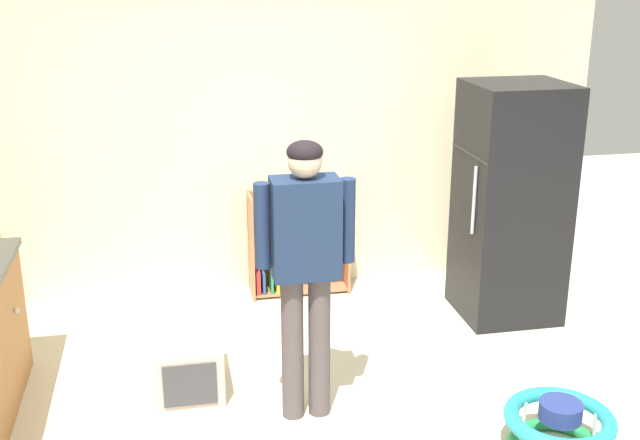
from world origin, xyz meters
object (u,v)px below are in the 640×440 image
at_px(baby_walker, 559,429).
at_px(refrigerator, 511,203).
at_px(standing_person, 305,257).
at_px(bookshelf, 292,248).
at_px(pet_carrier, 188,363).

bearing_deg(baby_walker, refrigerator, 75.26).
relative_size(refrigerator, standing_person, 1.06).
bearing_deg(baby_walker, standing_person, 152.48).
bearing_deg(standing_person, baby_walker, -27.52).
distance_m(refrigerator, standing_person, 2.09).
xyz_separation_m(bookshelf, baby_walker, (1.07, -2.53, -0.22)).
bearing_deg(pet_carrier, bookshelf, 57.75).
distance_m(baby_walker, pet_carrier, 2.25).
distance_m(refrigerator, pet_carrier, 2.63).
height_order(bookshelf, pet_carrier, bookshelf).
xyz_separation_m(refrigerator, pet_carrier, (-2.44, -0.69, -0.71)).
bearing_deg(standing_person, pet_carrier, 147.72).
height_order(refrigerator, standing_person, refrigerator).
bearing_deg(bookshelf, baby_walker, -67.10).
height_order(bookshelf, standing_person, standing_person).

